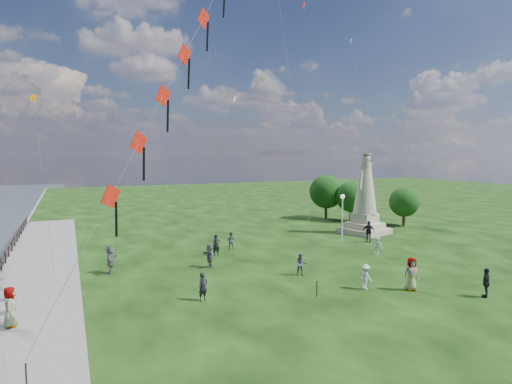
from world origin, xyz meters
name	(u,v)px	position (x,y,z in m)	size (l,w,h in m)	color
waterfront	(6,303)	(-15.24, 8.99, -0.06)	(200.00, 200.00, 1.51)	#303E49
statue	(365,204)	(14.83, 17.18, 2.99)	(4.82, 4.82, 7.92)	tan
lamppost	(342,208)	(10.56, 14.94, 3.08)	(0.40, 0.40, 4.28)	silver
tree_row	(351,195)	(18.27, 24.19, 3.02)	(8.68, 11.42, 5.37)	#382314
person_0	(203,287)	(-5.49, 4.94, 0.78)	(0.57, 0.37, 1.55)	black
person_1	(301,264)	(1.73, 6.92, 0.75)	(0.73, 0.45, 1.50)	#595960
person_2	(365,277)	(3.84, 3.02, 0.74)	(0.95, 0.49, 1.48)	silver
person_3	(486,283)	(9.03, -0.85, 0.83)	(0.97, 0.50, 1.65)	black
person_4	(411,274)	(6.11, 1.73, 0.97)	(0.95, 0.58, 1.94)	#595960
person_5	(111,259)	(-9.56, 12.52, 0.94)	(1.74, 0.75, 1.88)	#595960
person_6	(216,245)	(-1.55, 14.42, 0.82)	(0.60, 0.39, 1.65)	black
person_7	(231,240)	(0.24, 16.04, 0.73)	(0.71, 0.44, 1.47)	#595960
person_8	(377,245)	(10.08, 9.55, 0.75)	(0.97, 0.50, 1.50)	silver
person_9	(368,232)	(12.50, 13.65, 0.97)	(1.13, 0.58, 1.93)	black
person_10	(10,309)	(-14.57, 4.91, 0.92)	(0.90, 0.55, 1.85)	#595960
person_11	(210,256)	(-3.11, 11.23, 0.85)	(1.58, 0.68, 1.70)	#595960
red_kite_train	(183,62)	(-6.48, 4.63, 12.53)	(11.62, 9.35, 20.13)	black
small_kites	(243,80)	(4.14, 22.84, 15.09)	(31.24, 17.48, 24.77)	silver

